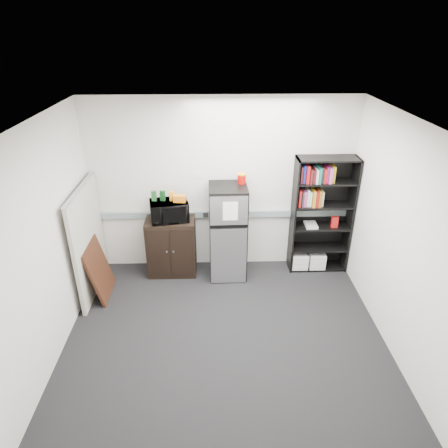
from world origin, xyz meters
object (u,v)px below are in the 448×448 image
cubicle_partition (89,241)px  bookshelf (320,213)px  cabinet (172,246)px  refrigerator (228,232)px  microwave (169,211)px

cubicle_partition → bookshelf: bearing=8.1°
bookshelf → cabinet: bearing=-178.4°
cubicle_partition → cabinet: cubicle_partition is taller
cubicle_partition → refrigerator: bearing=9.7°
cubicle_partition → microwave: size_ratio=2.95×
cabinet → cubicle_partition: bearing=-159.3°
cubicle_partition → cabinet: bearing=20.7°
cabinet → microwave: 0.62m
bookshelf → microwave: bearing=-178.0°
cubicle_partition → microwave: bearing=20.0°
bookshelf → cabinet: bookshelf is taller
microwave → refrigerator: refrigerator is taller
cabinet → microwave: bearing=-90.0°
bookshelf → refrigerator: size_ratio=1.25×
cubicle_partition → cabinet: 1.24m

